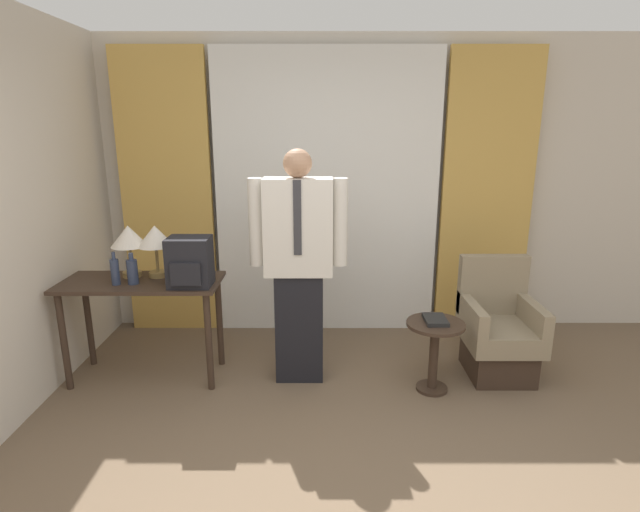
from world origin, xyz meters
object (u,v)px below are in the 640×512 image
object	(u,v)px
backpack	(190,262)
book	(436,320)
desk	(143,297)
table_lamp_left	(129,239)
bottle_near_edge	(116,271)
table_lamp_right	(156,239)
side_table	(435,345)
armchair	(498,333)
person	(299,261)
bottle_by_lamp	(133,271)

from	to	relation	value
backpack	book	world-z (taller)	backpack
desk	table_lamp_left	size ratio (longest dim) A/B	2.96
bottle_near_edge	backpack	xyz separation A→B (m)	(0.56, -0.02, 0.08)
table_lamp_right	side_table	world-z (taller)	table_lamp_right
side_table	book	xyz separation A→B (m)	(0.00, 0.02, 0.19)
armchair	book	size ratio (longest dim) A/B	4.12
person	desk	bearing A→B (deg)	178.62
backpack	person	bearing A→B (deg)	6.50
table_lamp_left	backpack	bearing A→B (deg)	-23.67
table_lamp_left	book	size ratio (longest dim) A/B	1.81
side_table	person	bearing A→B (deg)	169.33
bottle_near_edge	bottle_by_lamp	world-z (taller)	bottle_near_edge
table_lamp_right	side_table	distance (m)	2.23
bottle_by_lamp	armchair	size ratio (longest dim) A/B	0.26
table_lamp_left	side_table	xyz separation A→B (m)	(2.29, -0.32, -0.72)
backpack	armchair	world-z (taller)	backpack
table_lamp_left	bottle_by_lamp	bearing A→B (deg)	-67.82
backpack	armchair	size ratio (longest dim) A/B	0.39
desk	person	distance (m)	1.23
person	armchair	distance (m)	1.68
bottle_near_edge	armchair	size ratio (longest dim) A/B	0.27
bottle_near_edge	book	distance (m)	2.36
table_lamp_right	person	xyz separation A→B (m)	(1.09, -0.13, -0.14)
bottle_near_edge	person	xyz separation A→B (m)	(1.34, 0.07, 0.06)
bottle_by_lamp	person	bearing A→B (deg)	2.26
table_lamp_left	bottle_by_lamp	distance (m)	0.28
table_lamp_left	bottle_near_edge	xyz separation A→B (m)	(-0.05, -0.20, -0.20)
table_lamp_right	bottle_near_edge	world-z (taller)	table_lamp_right
bottle_near_edge	person	world-z (taller)	person
table_lamp_right	bottle_by_lamp	xyz separation A→B (m)	(-0.13, -0.18, -0.20)
table_lamp_right	table_lamp_left	bearing A→B (deg)	180.00
bottle_by_lamp	side_table	world-z (taller)	bottle_by_lamp
side_table	table_lamp_left	bearing A→B (deg)	171.97
table_lamp_left	side_table	distance (m)	2.42
armchair	table_lamp_right	bearing A→B (deg)	179.04
desk	table_lamp_right	distance (m)	0.45
backpack	person	world-z (taller)	person
armchair	bottle_by_lamp	bearing A→B (deg)	-177.14
table_lamp_right	book	xyz separation A→B (m)	(2.08, -0.30, -0.53)
bottle_near_edge	book	bearing A→B (deg)	-2.55
bottle_by_lamp	book	xyz separation A→B (m)	(2.21, -0.12, -0.33)
bottle_near_edge	book	size ratio (longest dim) A/B	1.11
bottle_by_lamp	book	world-z (taller)	bottle_by_lamp
person	armchair	world-z (taller)	person
backpack	side_table	xyz separation A→B (m)	(1.78, -0.10, -0.60)
side_table	book	distance (m)	0.19
table_lamp_right	side_table	bearing A→B (deg)	-8.79
person	table_lamp_right	bearing A→B (deg)	172.94
table_lamp_left	person	distance (m)	1.30
bottle_by_lamp	backpack	xyz separation A→B (m)	(0.44, -0.04, 0.08)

